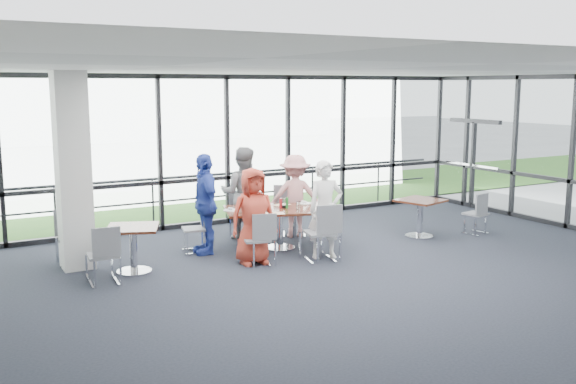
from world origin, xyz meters
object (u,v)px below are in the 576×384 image
chair_spare_la (103,256)px  chair_spare_lb (75,239)px  diner_near_right (325,210)px  chair_main_fl (249,216)px  diner_end (205,204)px  chair_main_fr (294,211)px  side_table_left (133,234)px  diner_near_left (253,216)px  structural_column (73,171)px  chair_spare_r (476,214)px  side_table_right (420,206)px  chair_main_nl (257,239)px  diner_far_left (243,193)px  main_table (280,215)px  diner_far_right (295,196)px  chair_main_end (195,229)px  chair_main_nr (320,233)px

chair_spare_la → chair_spare_lb: (-0.15, 1.34, -0.00)m
diner_near_right → chair_spare_lb: (-3.88, 1.69, -0.41)m
chair_main_fl → diner_end: bearing=61.3°
diner_end → chair_main_fr: 2.15m
side_table_left → diner_near_left: bearing=-14.0°
structural_column → chair_spare_r: (7.51, -1.44, -1.19)m
side_table_right → chair_main_nl: size_ratio=1.12×
side_table_left → diner_near_right: size_ratio=0.61×
structural_column → chair_main_fr: structural_column is taller
diner_far_left → chair_spare_la: diner_far_left is taller
chair_spare_r → main_table: bearing=156.7°
diner_far_right → chair_main_fr: diner_far_right is taller
chair_main_nl → chair_main_end: (-0.60, 1.29, -0.01)m
structural_column → diner_end: (2.20, -0.16, -0.70)m
main_table → chair_main_nl: size_ratio=2.55×
side_table_left → side_table_right: 5.65m
structural_column → chair_spare_lb: (0.01, 0.22, -1.16)m
chair_main_end → chair_spare_lb: 2.05m
diner_end → chair_main_nl: 1.32m
diner_end → chair_spare_lb: bearing=-92.8°
diner_end → chair_spare_lb: diner_end is taller
structural_column → diner_far_right: (4.21, 0.14, -0.78)m
diner_near_left → diner_far_left: bearing=75.5°
structural_column → diner_far_right: structural_column is taller
main_table → diner_far_right: size_ratio=1.36×
chair_spare_la → chair_spare_r: size_ratio=1.07×
side_table_right → chair_spare_la: chair_spare_la is taller
diner_far_left → chair_spare_lb: (-3.24, -0.28, -0.46)m
diner_near_left → chair_spare_la: bearing=-176.6°
diner_near_left → side_table_left: bearing=171.3°
side_table_left → side_table_right: same height
side_table_left → diner_near_right: diner_near_right is taller
chair_main_fr → chair_main_end: size_ratio=1.14×
chair_main_end → chair_main_fr: bearing=109.8°
structural_column → chair_main_fl: structural_column is taller
side_table_left → chair_spare_r: 6.83m
structural_column → chair_main_fl: (3.36, 0.48, -1.15)m
diner_end → chair_spare_r: bearing=83.4°
chair_spare_la → structural_column: bearing=103.0°
chair_main_end → chair_main_nr: bearing=59.0°
diner_near_right → diner_far_right: (0.32, 1.61, -0.03)m
side_table_left → diner_far_left: bearing=25.9°
diner_far_right → chair_main_end: (-2.17, -0.15, -0.39)m
chair_main_nr → chair_main_fl: size_ratio=1.07×
diner_end → chair_main_fr: diner_end is taller
diner_far_right → structural_column: bearing=26.6°
diner_near_right → diner_far_right: bearing=90.8°
chair_main_fr → diner_far_right: bearing=96.4°
chair_main_fl → chair_spare_la: (-3.20, -1.59, -0.01)m
chair_spare_lb → chair_spare_r: size_ratio=1.07×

